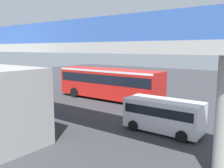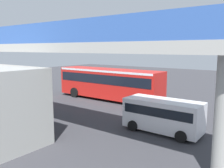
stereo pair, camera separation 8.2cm
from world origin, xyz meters
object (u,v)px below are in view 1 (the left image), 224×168
at_px(pedestrian, 34,89).
at_px(city_bus, 109,81).
at_px(parked_van, 163,114).
at_px(bicycle_orange, 169,119).
at_px(traffic_sign, 110,77).

bearing_deg(pedestrian, city_bus, -151.12).
height_order(parked_van, bicycle_orange, parked_van).
bearing_deg(bicycle_orange, traffic_sign, -33.87).
height_order(bicycle_orange, pedestrian, pedestrian).
xyz_separation_m(parked_van, traffic_sign, (11.08, -8.97, 0.71)).
height_order(parked_van, traffic_sign, traffic_sign).
distance_m(bicycle_orange, traffic_sign, 13.03).
bearing_deg(traffic_sign, bicycle_orange, 146.13).
bearing_deg(city_bus, pedestrian, 28.88).
bearing_deg(traffic_sign, pedestrian, 57.74).
relative_size(city_bus, traffic_sign, 4.12).
bearing_deg(pedestrian, parked_van, 173.95).
bearing_deg(traffic_sign, parked_van, 141.02).
distance_m(parked_van, traffic_sign, 14.27).
bearing_deg(city_bus, parked_van, 147.09).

